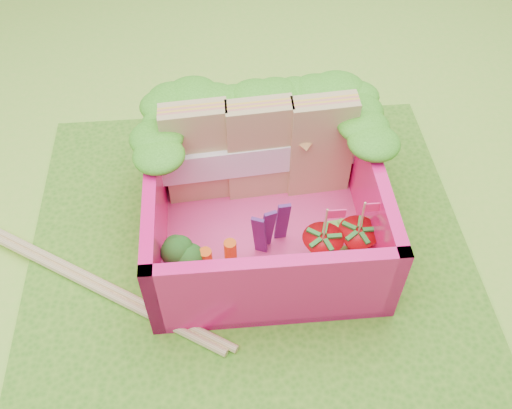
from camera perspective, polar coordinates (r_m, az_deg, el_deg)
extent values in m
plane|color=#90DE3E|center=(3.40, -0.49, -5.56)|extent=(14.00, 14.00, 0.00)
cube|color=#468D20|center=(3.38, -0.49, -5.41)|extent=(2.60, 2.60, 0.03)
cube|color=#E83B83|center=(3.47, 0.75, -2.38)|extent=(1.30, 1.30, 0.05)
cube|color=#FF1576|center=(3.71, -0.11, 7.49)|extent=(1.30, 0.07, 0.55)
cube|color=#FF1576|center=(2.91, 1.94, -8.79)|extent=(1.30, 0.07, 0.55)
cube|color=#FF1576|center=(3.29, -9.92, -0.36)|extent=(0.07, 1.30, 0.55)
cube|color=#FF1576|center=(3.38, 11.23, 1.00)|extent=(0.07, 1.30, 0.55)
ellipsoid|color=#328418|center=(3.47, -8.47, 10.64)|extent=(0.30, 0.30, 0.11)
ellipsoid|color=#328418|center=(3.47, -6.38, 10.80)|extent=(0.30, 0.30, 0.11)
ellipsoid|color=#328418|center=(3.46, -4.28, 10.95)|extent=(0.30, 0.30, 0.11)
ellipsoid|color=#328418|center=(3.46, -2.17, 11.08)|extent=(0.30, 0.30, 0.11)
ellipsoid|color=#328418|center=(3.47, -0.07, 11.20)|extent=(0.30, 0.30, 0.11)
ellipsoid|color=#328418|center=(3.48, 2.02, 11.30)|extent=(0.30, 0.30, 0.11)
ellipsoid|color=#328418|center=(3.49, 4.10, 11.39)|extent=(0.30, 0.30, 0.11)
ellipsoid|color=#328418|center=(3.51, 6.15, 11.46)|extent=(0.30, 0.30, 0.11)
ellipsoid|color=#328418|center=(3.54, 8.19, 11.51)|extent=(0.30, 0.30, 0.11)
ellipsoid|color=#328418|center=(3.12, -10.03, 5.04)|extent=(0.27, 0.27, 0.10)
ellipsoid|color=#328418|center=(3.22, -9.96, 6.77)|extent=(0.27, 0.27, 0.10)
ellipsoid|color=#328418|center=(3.33, -9.89, 8.39)|extent=(0.27, 0.27, 0.10)
ellipsoid|color=#328418|center=(3.43, -9.83, 9.91)|extent=(0.27, 0.27, 0.10)
ellipsoid|color=#328418|center=(3.20, 11.13, 6.25)|extent=(0.27, 0.27, 0.10)
ellipsoid|color=#328418|center=(3.30, 10.62, 7.91)|extent=(0.27, 0.27, 0.10)
ellipsoid|color=#328418|center=(3.40, 10.13, 9.47)|extent=(0.27, 0.27, 0.10)
ellipsoid|color=#328418|center=(3.51, 9.67, 10.94)|extent=(0.27, 0.27, 0.10)
cube|color=tan|center=(3.41, -5.93, 5.15)|extent=(0.39, 0.18, 0.68)
cube|color=tan|center=(3.41, 0.31, 5.55)|extent=(0.39, 0.18, 0.68)
cube|color=tan|center=(3.45, 6.47, 5.88)|extent=(0.39, 0.18, 0.68)
cube|color=white|center=(3.43, 0.31, 5.14)|extent=(1.24, 0.26, 0.20)
cylinder|color=#6E994A|center=(3.21, -7.33, -6.05)|extent=(0.12, 0.12, 0.16)
ellipsoid|color=#155019|center=(3.10, -7.57, -4.62)|extent=(0.31, 0.31, 0.12)
cylinder|color=#E65A13|center=(3.15, -4.96, -5.95)|extent=(0.07, 0.07, 0.23)
cylinder|color=#E65A13|center=(3.16, -2.55, -5.20)|extent=(0.07, 0.07, 0.25)
cube|color=#4C1B60|center=(3.17, 0.36, -3.10)|extent=(0.07, 0.05, 0.38)
cube|color=#4C1B60|center=(3.19, 1.15, -2.49)|extent=(0.07, 0.04, 0.38)
cube|color=#4C1B60|center=(3.23, 2.64, -1.72)|extent=(0.07, 0.03, 0.38)
cone|color=red|center=(3.22, 6.56, -4.59)|extent=(0.23, 0.23, 0.23)
cylinder|color=tan|center=(3.03, 6.95, -1.96)|extent=(0.01, 0.01, 0.24)
cube|color=#FF2A77|center=(2.98, 8.04, -0.93)|extent=(0.10, 0.01, 0.06)
cone|color=red|center=(3.27, 9.98, -3.89)|extent=(0.23, 0.23, 0.23)
cylinder|color=tan|center=(3.09, 10.55, -1.28)|extent=(0.01, 0.01, 0.24)
cube|color=#FF2A77|center=(3.04, 11.68, -0.25)|extent=(0.10, 0.01, 0.06)
cube|color=#58AE36|center=(3.46, 9.12, -2.06)|extent=(0.33, 0.11, 0.05)
cube|color=#58AE36|center=(3.34, 9.79, -4.86)|extent=(0.33, 0.12, 0.05)
cube|color=#58AE36|center=(3.22, 4.46, -7.16)|extent=(0.26, 0.29, 0.05)
cube|color=tan|center=(3.51, -19.69, -5.85)|extent=(1.97, 1.29, 0.05)
cube|color=tan|center=(3.50, -18.79, -5.60)|extent=(1.97, 1.29, 0.05)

